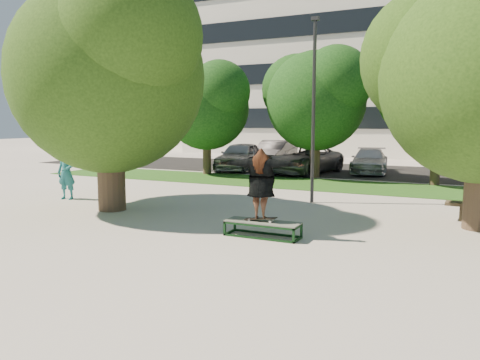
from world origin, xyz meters
The scene contains 16 objects.
ground centered at (0.00, 0.00, 0.00)m, with size 120.00×120.00×0.00m, color gray.
grass_strip centered at (1.00, 9.50, 0.01)m, with size 30.00×4.00×0.02m, color #1B4614.
asphalt_strip centered at (0.00, 16.00, 0.01)m, with size 40.00×8.00×0.01m, color black.
tree_left centered at (-4.29, 1.09, 4.42)m, with size 6.96×5.95×7.12m.
bg_tree_left centered at (-6.57, 11.07, 3.73)m, with size 5.28×4.51×5.77m.
bg_tree_mid centered at (-1.08, 12.08, 4.02)m, with size 5.76×4.92×6.24m.
bg_tree_right centered at (4.43, 11.57, 3.49)m, with size 5.04×4.31×5.43m.
lamppost centered at (1.00, 5.00, 3.15)m, with size 0.25×0.15×6.11m.
office_building centered at (-2.00, 31.98, 8.00)m, with size 30.00×14.12×16.00m.
grind_box centered at (1.35, -0.13, 0.19)m, with size 1.80×0.60×0.38m.
skater_rig centered at (1.30, -0.13, 1.28)m, with size 2.11×0.88×1.74m.
bystander centered at (-7.00, 1.90, 0.95)m, with size 0.69×0.45×1.90m, color #1B6066.
car_silver_a centered at (-5.77, 13.50, 0.79)m, with size 1.88×4.67×1.59m, color #A0A0A4.
car_dark centered at (-4.91, 16.50, 0.79)m, with size 1.68×4.82×1.59m, color black.
car_grey centered at (-2.00, 13.50, 0.72)m, with size 2.40×5.21×1.45m, color slate.
car_silver_b centered at (1.06, 15.24, 0.65)m, with size 1.82×4.48×1.30m, color #B3B4B8.
Camera 1 is at (5.58, -10.19, 2.74)m, focal length 35.00 mm.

